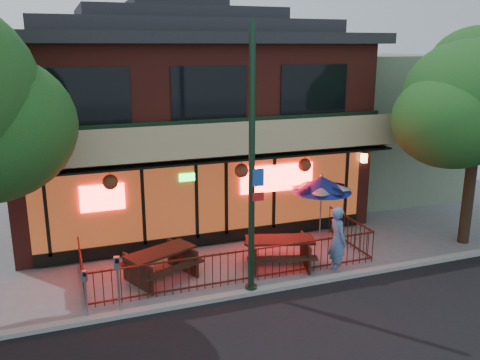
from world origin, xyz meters
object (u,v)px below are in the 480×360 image
Objects in this scene: street_light at (252,179)px; pedestrian at (337,240)px; picnic_table_right at (280,248)px; parking_meter_far at (85,287)px; patio_umbrella at (322,184)px; picnic_table_left at (161,260)px; parking_meter_near at (118,276)px; street_tree_right at (480,93)px.

street_light is 3.56m from pedestrian.
parking_meter_far is (-5.61, -1.30, 0.31)m from picnic_table_right.
street_light is at bearing 98.42° from pedestrian.
picnic_table_right is 1.73m from pedestrian.
picnic_table_left is at bearing -168.66° from patio_umbrella.
picnic_table_right is (1.41, 1.30, -2.58)m from street_light.
patio_umbrella reaches higher than pedestrian.
picnic_table_left is at bearing 50.72° from parking_meter_near.
patio_umbrella is at bearing -16.93° from pedestrian.
patio_umbrella is 1.76× the size of parking_meter_far.
street_tree_right reaches higher than patio_umbrella.
patio_umbrella is at bearing 34.54° from picnic_table_right.
street_tree_right is 3.08× the size of patio_umbrella.
picnic_table_right is (-6.63, 0.31, -4.39)m from street_tree_right.
parking_meter_far is (-4.20, 0.00, -2.27)m from street_light.
picnic_table_left is 1.05× the size of patio_umbrella.
picnic_table_left is (-2.08, 1.66, -2.60)m from street_light.
street_light is 3.72m from picnic_table_left.
picnic_table_left is 1.85× the size of parking_meter_far.
picnic_table_left is at bearing 141.42° from street_light.
pedestrian reaches higher than picnic_table_left.
street_light reaches higher than parking_meter_near.
street_light is 4.04m from parking_meter_near.
picnic_table_right is 5.77m from parking_meter_far.
picnic_table_right is 1.83× the size of parking_meter_far.
patio_umbrella is at bearing 37.92° from street_light.
patio_umbrella is at bearing 21.69° from parking_meter_near.
picnic_table_left is at bearing 38.09° from parking_meter_far.
street_tree_right is 11.06m from picnic_table_left.
picnic_table_left is 1.56× the size of parking_meter_near.
patio_umbrella reaches higher than parking_meter_near.
parking_meter_near is (-3.44, 0.00, -2.11)m from street_light.
parking_meter_near is 1.19× the size of parking_meter_far.
pedestrian reaches higher than picnic_table_right.
picnic_table_right is at bearing -145.46° from patio_umbrella.
picnic_table_left is 2.20m from parking_meter_near.
parking_meter_far is (-2.12, -1.66, 0.33)m from picnic_table_left.
street_tree_right is 5.42× the size of parking_meter_far.
street_light is 3.22m from picnic_table_right.
street_light is at bearing -137.40° from picnic_table_right.
patio_umbrella is (5.68, 1.14, 1.39)m from picnic_table_left.
pedestrian is 6.26m from parking_meter_near.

